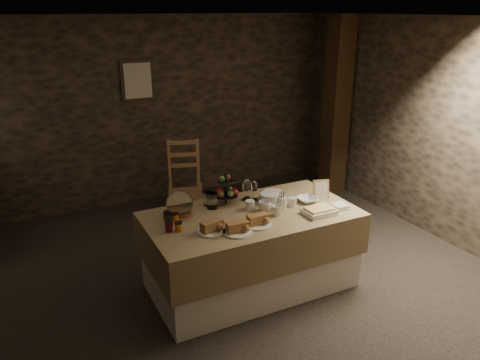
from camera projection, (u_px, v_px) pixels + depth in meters
name	position (u px, v px, depth m)	size (l,w,h in m)	color
ground_plane	(227.00, 279.00, 4.91)	(5.50, 5.00, 0.01)	black
room_shell	(225.00, 134.00, 4.37)	(5.52, 5.02, 2.60)	black
buffet_table	(251.00, 245.00, 4.64)	(2.04, 1.08, 0.81)	silver
chair	(183.00, 180.00, 6.45)	(0.57, 0.56, 0.77)	#8B5D3C
timber_column	(337.00, 107.00, 6.87)	(0.30, 0.30, 2.60)	black
framed_picture	(138.00, 81.00, 6.31)	(0.45, 0.04, 0.55)	#312618
plate_stack_a	(270.00, 198.00, 4.75)	(0.19, 0.19, 0.10)	silver
plate_stack_b	(273.00, 195.00, 4.85)	(0.20, 0.20, 0.09)	silver
cutlery_holder	(281.00, 203.00, 4.61)	(0.10, 0.10, 0.12)	silver
cup_a	(265.00, 206.00, 4.55)	(0.13, 0.13, 0.10)	silver
cup_b	(277.00, 210.00, 4.46)	(0.11, 0.11, 0.10)	silver
mug_c	(250.00, 205.00, 4.59)	(0.09, 0.09, 0.10)	silver
mug_d	(292.00, 202.00, 4.67)	(0.08, 0.08, 0.09)	silver
bowl	(307.00, 200.00, 4.78)	(0.20, 0.20, 0.05)	silver
cake_dome	(180.00, 205.00, 4.44)	(0.26, 0.26, 0.26)	#8B5D3C
fruit_stand	(227.00, 191.00, 4.69)	(0.24, 0.24, 0.34)	black
bread_platter_left	(212.00, 228.00, 4.13)	(0.26, 0.26, 0.11)	silver
bread_platter_center	(237.00, 229.00, 4.12)	(0.26, 0.26, 0.11)	silver
bread_platter_right	(258.00, 221.00, 4.26)	(0.26, 0.26, 0.11)	silver
jam_jars	(172.00, 222.00, 4.25)	(0.18, 0.32, 0.07)	#5C0616
tart_dish	(319.00, 211.00, 4.49)	(0.30, 0.22, 0.07)	silver
square_dish	(339.00, 206.00, 4.62)	(0.14, 0.14, 0.04)	silver
menu_frame	(321.00, 190.00, 4.85)	(0.17, 0.02, 0.22)	#8B5D3C
storage_jar_a	(212.00, 201.00, 4.60)	(0.10, 0.10, 0.16)	white
storage_jar_b	(208.00, 199.00, 4.68)	(0.09, 0.09, 0.14)	white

